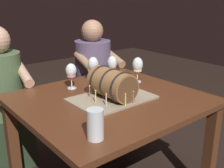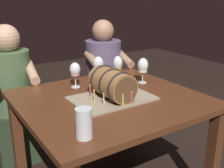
% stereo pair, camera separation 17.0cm
% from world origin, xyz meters
% --- Properties ---
extents(dining_table, '(1.11, 1.03, 0.72)m').
position_xyz_m(dining_table, '(0.00, 0.00, 0.61)').
color(dining_table, '#562D19').
rests_on(dining_table, ground).
extents(barrel_cake, '(0.50, 0.34, 0.20)m').
position_xyz_m(barrel_cake, '(-0.01, -0.03, 0.81)').
color(barrel_cake, gray).
rests_on(barrel_cake, dining_table).
extents(wine_glass_empty, '(0.08, 0.08, 0.19)m').
position_xyz_m(wine_glass_empty, '(0.10, 0.32, 0.86)').
color(wine_glass_empty, white).
rests_on(wine_glass_empty, dining_table).
extents(wine_glass_amber, '(0.07, 0.07, 0.19)m').
position_xyz_m(wine_glass_amber, '(0.25, 0.28, 0.85)').
color(wine_glass_amber, white).
rests_on(wine_glass_amber, dining_table).
extents(wine_glass_rose, '(0.08, 0.08, 0.18)m').
position_xyz_m(wine_glass_rose, '(-0.09, 0.30, 0.85)').
color(wine_glass_rose, white).
rests_on(wine_glass_rose, dining_table).
extents(wine_glass_white, '(0.08, 0.08, 0.19)m').
position_xyz_m(wine_glass_white, '(0.37, 0.13, 0.85)').
color(wine_glass_white, white).
rests_on(wine_glass_white, dining_table).
extents(beer_pint, '(0.08, 0.08, 0.14)m').
position_xyz_m(beer_pint, '(-0.38, -0.37, 0.79)').
color(beer_pint, white).
rests_on(beer_pint, dining_table).
extents(person_seated_left, '(0.40, 0.49, 1.14)m').
position_xyz_m(person_seated_left, '(-0.43, 0.78, 0.52)').
color(person_seated_left, '#2A3A24').
rests_on(person_seated_left, ground).
extents(person_seated_right, '(0.42, 0.51, 1.13)m').
position_xyz_m(person_seated_right, '(0.43, 0.78, 0.52)').
color(person_seated_right, '#372D40').
rests_on(person_seated_right, ground).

